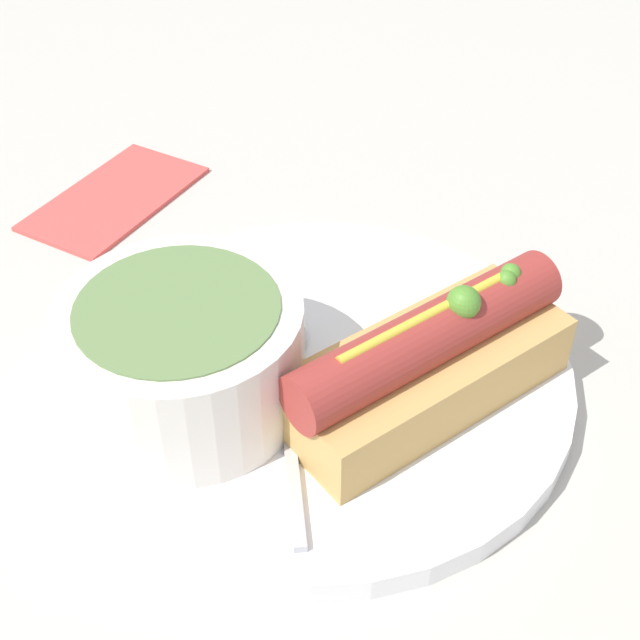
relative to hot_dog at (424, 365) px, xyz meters
The scene contains 6 objects.
ground_plane 0.07m from the hot_dog, 87.31° to the left, with size 4.00×4.00×0.00m, color #BCB7AD.
dinner_plate 0.06m from the hot_dog, 87.31° to the left, with size 0.26×0.26×0.01m.
hot_dog is the anchor object (origin of this frame).
soup_bowl 0.12m from the hot_dog, 113.61° to the left, with size 0.12×0.12×0.06m.
spoon 0.08m from the hot_dog, 93.12° to the left, with size 0.14×0.09×0.01m.
napkin 0.28m from the hot_dog, 67.53° to the left, with size 0.13×0.08×0.01m.
Camera 1 is at (-0.31, -0.14, 0.34)m, focal length 50.00 mm.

